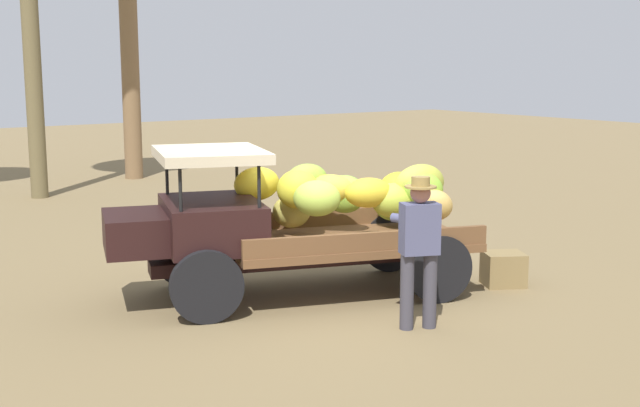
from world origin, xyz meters
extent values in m
plane|color=olive|center=(0.00, 0.00, 0.00)|extent=(60.00, 60.00, 0.00)
cube|color=black|center=(-0.10, -0.10, 0.46)|extent=(3.93, 1.69, 0.16)
cylinder|color=black|center=(1.53, 0.20, 0.41)|extent=(0.83, 0.40, 0.83)
cylinder|color=black|center=(1.02, -1.32, 0.41)|extent=(0.83, 0.40, 0.83)
cylinder|color=black|center=(-1.12, 1.09, 0.41)|extent=(0.83, 0.40, 0.83)
cylinder|color=black|center=(-1.63, -0.42, 0.41)|extent=(0.83, 0.40, 0.83)
cube|color=brown|center=(-0.52, 0.05, 0.64)|extent=(3.39, 2.59, 0.10)
cube|color=brown|center=(-0.27, 0.81, 0.80)|extent=(2.87, 1.03, 0.22)
cube|color=brown|center=(-0.78, -0.71, 0.80)|extent=(2.87, 1.03, 0.22)
cube|color=black|center=(1.09, -0.49, 0.97)|extent=(1.53, 1.79, 0.55)
cube|color=black|center=(1.94, -0.78, 0.91)|extent=(1.00, 1.23, 0.44)
cylinder|color=black|center=(1.71, -0.02, 1.52)|extent=(0.04, 0.04, 0.55)
cylinder|color=black|center=(1.30, -1.25, 1.52)|extent=(0.04, 0.04, 0.55)
cylinder|color=black|center=(0.88, 0.26, 1.52)|extent=(0.04, 0.04, 0.55)
cylinder|color=black|center=(0.47, -0.97, 1.52)|extent=(0.04, 0.04, 0.55)
cube|color=beige|center=(1.09, -0.49, 1.79)|extent=(1.64, 1.83, 0.12)
ellipsoid|color=#B1CE49|center=(0.05, 0.21, 1.27)|extent=(0.80, 0.80, 0.58)
ellipsoid|color=yellow|center=(0.29, -0.77, 1.34)|extent=(0.72, 0.48, 0.47)
ellipsoid|color=tan|center=(-1.21, 0.89, 1.15)|extent=(0.66, 0.65, 0.52)
ellipsoid|color=yellow|center=(-0.61, 0.37, 1.29)|extent=(0.75, 0.70, 0.50)
ellipsoid|color=#B6C83D|center=(-0.92, 0.48, 1.19)|extent=(0.71, 0.69, 0.56)
ellipsoid|color=gold|center=(-1.47, 0.01, 1.07)|extent=(0.77, 0.73, 0.52)
ellipsoid|color=#8CB139|center=(-0.32, -0.53, 1.38)|extent=(0.65, 0.51, 0.49)
ellipsoid|color=#BAAF4B|center=(-0.06, -0.51, 0.99)|extent=(0.68, 0.70, 0.54)
ellipsoid|color=yellow|center=(-1.41, 0.00, 1.21)|extent=(0.67, 0.67, 0.53)
ellipsoid|color=#91BE3D|center=(-1.46, -0.15, 0.97)|extent=(0.71, 0.73, 0.52)
ellipsoid|color=gold|center=(-0.51, -0.28, 1.27)|extent=(0.74, 0.72, 0.42)
ellipsoid|color=yellow|center=(0.03, -0.23, 1.32)|extent=(0.70, 0.69, 0.55)
ellipsoid|color=gold|center=(-1.24, 0.59, 1.38)|extent=(0.75, 0.62, 0.58)
ellipsoid|color=#90C336|center=(-1.17, 0.69, 1.33)|extent=(0.70, 0.70, 0.51)
ellipsoid|color=#89B63C|center=(-0.68, -0.21, 1.20)|extent=(0.68, 0.69, 0.54)
cylinder|color=#3E3C47|center=(-0.13, 1.65, 0.42)|extent=(0.15, 0.15, 0.83)
cylinder|color=#3E3C47|center=(-0.37, 1.75, 0.42)|extent=(0.15, 0.15, 0.83)
cube|color=#4E5073|center=(-0.25, 1.70, 1.11)|extent=(0.46, 0.38, 0.55)
cylinder|color=#4E5073|center=(-0.20, 1.57, 1.19)|extent=(0.20, 0.41, 0.10)
cylinder|color=#4E5073|center=(-0.38, 1.64, 1.19)|extent=(0.40, 0.28, 0.10)
sphere|color=#A56959|center=(-0.25, 1.70, 1.49)|extent=(0.22, 0.22, 0.22)
cylinder|color=olive|center=(-0.25, 1.70, 1.56)|extent=(0.34, 0.34, 0.02)
cylinder|color=olive|center=(-0.25, 1.70, 1.62)|extent=(0.20, 0.20, 0.10)
cube|color=olive|center=(-2.35, 1.01, 0.22)|extent=(0.65, 0.63, 0.43)
cylinder|color=brown|center=(0.39, -9.66, 4.10)|extent=(0.36, 0.36, 8.20)
camera|label=1|loc=(5.64, 8.16, 2.86)|focal=46.56mm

